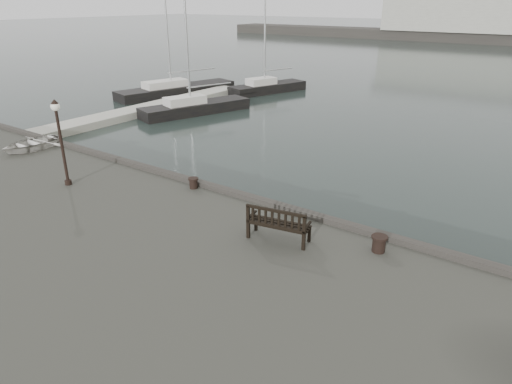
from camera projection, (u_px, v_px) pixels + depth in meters
ground at (290, 250)px, 15.88m from camera, size 400.00×400.00×0.00m
pontoon at (131, 113)px, 33.95m from camera, size 2.00×24.00×0.50m
bench at (278, 230)px, 13.20m from camera, size 1.90×0.95×1.04m
bollard_left at (193, 183)px, 16.92m from camera, size 0.43×0.43×0.40m
bollard_right at (379, 244)px, 12.64m from camera, size 0.54×0.54×0.48m
lamp_post at (59, 131)px, 16.51m from camera, size 0.33×0.33×3.25m
dinghy at (31, 143)px, 21.29m from camera, size 1.97×2.76×0.57m
yacht_b at (177, 92)px, 41.61m from camera, size 5.29×11.52×14.72m
yacht_c at (196, 110)px, 34.78m from camera, size 4.71×8.84×11.75m
yacht_d at (268, 90)px, 42.66m from camera, size 4.37×8.00×10.00m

